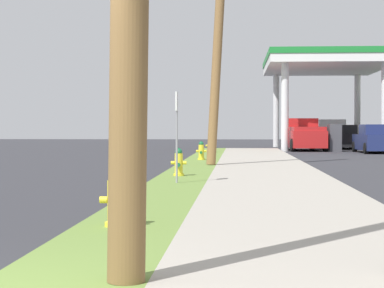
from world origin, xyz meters
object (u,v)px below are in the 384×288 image
Objects in this scene: utility_pole_midground at (219,25)px; street_sign_post at (177,118)px; car_navy_by_far_pump at (376,140)px; truck_red_at_forecourt at (303,136)px; fire_hydrant_second at (179,164)px; car_black_by_near_pump at (342,138)px; truck_silver_on_apron at (332,135)px; truck_white_at_far_bay at (324,134)px; fire_hydrant_fourth at (210,146)px; fire_hydrant_nearest at (116,202)px; fire_hydrant_third at (201,152)px.

utility_pole_midground reaches higher than street_sign_post.
truck_red_at_forecourt is at bearing 133.06° from car_navy_by_far_pump.
fire_hydrant_second is 0.16× the size of car_black_by_near_pump.
truck_silver_on_apron and truck_white_at_far_bay have the same top height.
fire_hydrant_second is 0.13× the size of truck_red_at_forecourt.
fire_hydrant_fourth is 20.74m from street_sign_post.
street_sign_post is 38.63m from truck_white_at_far_bay.
street_sign_post is at bearing -110.92° from car_navy_by_far_pump.
fire_hydrant_nearest is 28.12m from fire_hydrant_fourth.
utility_pole_midground is 1.72× the size of truck_red_at_forecourt.
fire_hydrant_fourth is 0.14× the size of truck_silver_on_apron.
fire_hydrant_fourth is at bearing 89.77° from fire_hydrant_nearest.
truck_red_at_forecourt is at bearing 76.47° from utility_pole_midground.
fire_hydrant_second is 0.13× the size of truck_white_at_far_bay.
truck_silver_on_apron is 4.06m from truck_white_at_far_bay.
street_sign_post is (0.04, -11.96, 1.19)m from fire_hydrant_third.
utility_pole_midground is at bearing -103.53° from truck_red_at_forecourt.
car_black_by_near_pump is at bearing 71.62° from utility_pole_midground.
fire_hydrant_second is 0.08× the size of utility_pole_midground.
truck_white_at_far_bay is (7.85, 37.81, -0.72)m from street_sign_post.
fire_hydrant_third is at bearing 90.20° from street_sign_post.
utility_pole_midground is 9.00m from street_sign_post.
truck_red_at_forecourt is (5.39, 27.61, -0.72)m from street_sign_post.
fire_hydrant_third is 0.16× the size of car_navy_by_far_pump.
car_black_by_near_pump is 7.14m from truck_white_at_far_bay.
street_sign_post is at bearing -103.27° from truck_silver_on_apron.
truck_red_at_forecourt is (5.44, 6.90, 0.47)m from fire_hydrant_fourth.
truck_white_at_far_bay is (8.02, 45.23, 0.47)m from fire_hydrant_nearest.
truck_red_at_forecourt is at bearing -112.72° from truck_silver_on_apron.
car_navy_by_far_pump is (9.10, 11.72, 0.28)m from fire_hydrant_third.
street_sign_post reaches higher than fire_hydrant_nearest.
truck_white_at_far_bay is at bearing 73.02° from fire_hydrant_third.
street_sign_post is at bearing -89.86° from fire_hydrant_fourth.
utility_pole_midground is (0.79, -3.63, 4.52)m from fire_hydrant_third.
truck_white_at_far_bay is at bearing 79.95° from fire_hydrant_nearest.
fire_hydrant_second is 0.16× the size of car_navy_by_far_pump.
fire_hydrant_nearest is 9.86m from fire_hydrant_second.
fire_hydrant_second is at bearing -102.43° from truck_red_at_forecourt.
car_black_by_near_pump is at bearing 50.48° from fire_hydrant_fourth.
utility_pole_midground reaches higher than truck_silver_on_apron.
fire_hydrant_third is 0.16× the size of car_black_by_near_pump.
truck_red_at_forecourt reaches higher than fire_hydrant_fourth.
fire_hydrant_second is at bearing -113.44° from car_navy_by_far_pump.
fire_hydrant_second and fire_hydrant_third have the same top height.
utility_pole_midground is at bearing -86.30° from fire_hydrant_fourth.
fire_hydrant_third is 20.45m from car_black_by_near_pump.
fire_hydrant_third is at bearing -89.94° from fire_hydrant_fourth.
fire_hydrant_fourth is at bearing 90.14° from street_sign_post.
truck_white_at_far_bay is (7.90, 25.85, 0.47)m from fire_hydrant_third.
car_black_by_near_pump is (8.22, 18.72, 0.28)m from fire_hydrant_third.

